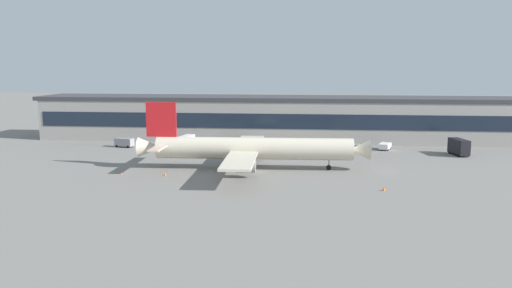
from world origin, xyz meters
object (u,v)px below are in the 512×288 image
at_px(belt_loader, 355,147).
at_px(catering_truck, 459,146).
at_px(traffic_cone_2, 165,174).
at_px(traffic_cone_1, 121,173).
at_px(crew_van, 124,142).
at_px(pushback_tractor, 385,146).
at_px(follow_me_car, 237,142).
at_px(airliner, 250,148).
at_px(traffic_cone_0, 384,189).
at_px(stair_truck, 187,141).

relative_size(belt_loader, catering_truck, 0.88).
xyz_separation_m(catering_truck, traffic_cone_2, (-68.08, -31.20, -1.98)).
xyz_separation_m(catering_truck, traffic_cone_1, (-77.76, -30.89, -2.01)).
bearing_deg(crew_van, pushback_tractor, 2.67).
distance_m(belt_loader, catering_truck, 26.08).
distance_m(crew_van, catering_truck, 89.98).
height_order(crew_van, follow_me_car, crew_van).
height_order(airliner, belt_loader, airliner).
xyz_separation_m(traffic_cone_0, traffic_cone_2, (-43.70, 8.64, -0.05)).
xyz_separation_m(stair_truck, traffic_cone_1, (-5.86, -34.50, -1.70)).
xyz_separation_m(follow_me_car, catering_truck, (58.72, -8.87, 1.20)).
height_order(pushback_tractor, traffic_cone_1, pushback_tractor).
distance_m(crew_van, follow_me_car, 31.63).
xyz_separation_m(catering_truck, pushback_tractor, (-17.56, 6.93, -1.24)).
xyz_separation_m(airliner, crew_van, (-38.76, 26.28, -3.17)).
bearing_deg(traffic_cone_2, follow_me_car, 76.86).
xyz_separation_m(pushback_tractor, traffic_cone_0, (-6.81, -46.77, -0.68)).
relative_size(catering_truck, pushback_tractor, 1.40).
xyz_separation_m(crew_van, traffic_cone_2, (21.83, -34.76, -1.14)).
bearing_deg(pushback_tractor, traffic_cone_0, -98.29).
relative_size(stair_truck, traffic_cone_2, 9.99).
distance_m(follow_me_car, pushback_tractor, 41.20).
bearing_deg(catering_truck, traffic_cone_1, -158.33).
height_order(belt_loader, pushback_tractor, belt_loader).
relative_size(pushback_tractor, traffic_cone_1, 9.67).
bearing_deg(pushback_tractor, belt_loader, -154.65).
bearing_deg(follow_me_car, belt_loader, -10.15).
relative_size(airliner, belt_loader, 7.69).
bearing_deg(traffic_cone_0, pushback_tractor, 81.71).
height_order(crew_van, pushback_tractor, crew_van).
height_order(stair_truck, traffic_cone_2, stair_truck).
bearing_deg(follow_me_car, crew_van, -170.33).
distance_m(belt_loader, traffic_cone_1, 61.96).
relative_size(follow_me_car, traffic_cone_2, 7.09).
height_order(airliner, catering_truck, airliner).
xyz_separation_m(airliner, pushback_tractor, (33.58, 29.65, -3.58)).
xyz_separation_m(crew_van, belt_loader, (64.02, -0.57, -0.31)).
bearing_deg(catering_truck, airliner, -156.04).
bearing_deg(traffic_cone_1, pushback_tractor, 32.14).
xyz_separation_m(stair_truck, pushback_tractor, (54.34, 3.32, -0.93)).
bearing_deg(stair_truck, traffic_cone_1, -99.63).
bearing_deg(stair_truck, catering_truck, -2.87).
height_order(airliner, crew_van, airliner).
xyz_separation_m(follow_me_car, pushback_tractor, (41.16, -1.94, -0.04)).
xyz_separation_m(airliner, catering_truck, (51.15, 22.73, -2.34)).
xyz_separation_m(pushback_tractor, traffic_cone_2, (-50.51, -38.13, -0.73)).
xyz_separation_m(follow_me_car, traffic_cone_2, (-9.35, -40.07, -0.77)).
bearing_deg(crew_van, airliner, -34.14).
bearing_deg(catering_truck, pushback_tractor, 158.47).
xyz_separation_m(airliner, traffic_cone_0, (26.77, -17.12, -4.26)).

